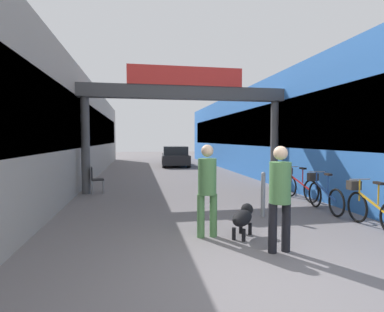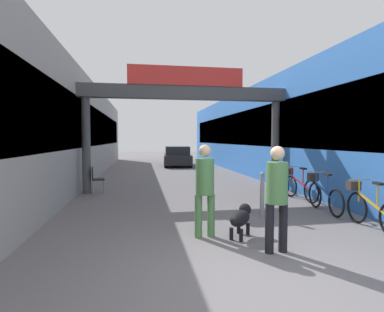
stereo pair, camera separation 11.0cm
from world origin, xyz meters
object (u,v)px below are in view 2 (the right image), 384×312
at_px(pedestrian_with_dog, 277,192).
at_px(pedestrian_companion, 205,184).
at_px(bollard_post_metal, 262,194).
at_px(bicycle_blue_second, 323,194).
at_px(cafe_chair_black_nearer, 96,177).
at_px(bicycle_red_third, 298,185).
at_px(dog_on_leash, 241,217).
at_px(bicycle_orange_nearest, 369,207).
at_px(bicycle_green_farthest, 279,179).
at_px(parked_car_black, 177,156).

relative_size(pedestrian_with_dog, pedestrian_companion, 0.99).
bearing_deg(bollard_post_metal, bicycle_blue_second, 9.71).
bearing_deg(cafe_chair_black_nearer, bicycle_red_third, -17.99).
distance_m(dog_on_leash, bicycle_orange_nearest, 2.75).
xyz_separation_m(pedestrian_companion, bicycle_blue_second, (3.36, 1.48, -0.55)).
relative_size(bicycle_red_third, bicycle_green_farthest, 1.00).
distance_m(bicycle_blue_second, bollard_post_metal, 1.77).
relative_size(dog_on_leash, bicycle_red_third, 0.46).
xyz_separation_m(cafe_chair_black_nearer, parked_car_black, (3.91, 9.86, 0.10)).
bearing_deg(bicycle_red_third, pedestrian_companion, -139.86).
xyz_separation_m(pedestrian_with_dog, pedestrian_companion, (-0.97, 0.93, 0.01)).
height_order(dog_on_leash, bicycle_red_third, bicycle_red_third).
bearing_deg(parked_car_black, bicycle_blue_second, -80.99).
xyz_separation_m(bicycle_orange_nearest, bicycle_blue_second, (-0.06, 1.50, 0.00)).
relative_size(dog_on_leash, bicycle_blue_second, 0.46).
relative_size(bicycle_blue_second, bicycle_green_farthest, 1.00).
distance_m(pedestrian_companion, parked_car_black, 14.90).
xyz_separation_m(bicycle_red_third, cafe_chair_black_nearer, (-6.20, 2.01, 0.10)).
distance_m(pedestrian_with_dog, bicycle_red_third, 4.70).
relative_size(pedestrian_with_dog, bicycle_blue_second, 1.01).
bearing_deg(bollard_post_metal, bicycle_orange_nearest, -33.55).
bearing_deg(pedestrian_with_dog, bicycle_green_farthest, 63.85).
distance_m(bicycle_green_farthest, parked_car_black, 10.83).
distance_m(cafe_chair_black_nearer, parked_car_black, 10.61).
distance_m(bicycle_orange_nearest, bicycle_blue_second, 1.50).
relative_size(bollard_post_metal, parked_car_black, 0.26).
relative_size(pedestrian_with_dog, parked_car_black, 0.42).
xyz_separation_m(pedestrian_with_dog, parked_car_black, (0.27, 15.78, -0.34)).
distance_m(pedestrian_companion, bicycle_orange_nearest, 3.47).
distance_m(pedestrian_companion, bicycle_green_farthest, 5.55).
bearing_deg(dog_on_leash, cafe_chair_black_nearer, 123.44).
relative_size(pedestrian_companion, bicycle_red_third, 1.02).
height_order(pedestrian_companion, bicycle_blue_second, pedestrian_companion).
distance_m(bicycle_blue_second, cafe_chair_black_nearer, 6.98).
relative_size(bicycle_blue_second, cafe_chair_black_nearer, 1.90).
relative_size(pedestrian_companion, dog_on_leash, 2.20).
xyz_separation_m(pedestrian_with_dog, bicycle_red_third, (2.55, 3.91, -0.54)).
distance_m(bicycle_orange_nearest, cafe_chair_black_nearer, 7.89).
xyz_separation_m(pedestrian_with_dog, bicycle_green_farthest, (2.55, 5.19, -0.54)).
xyz_separation_m(pedestrian_companion, bollard_post_metal, (1.62, 1.18, -0.45)).
relative_size(pedestrian_companion, bicycle_green_farthest, 1.02).
bearing_deg(dog_on_leash, bollard_post_metal, 53.20).
distance_m(dog_on_leash, parked_car_black, 14.94).
distance_m(bicycle_orange_nearest, bollard_post_metal, 2.17).
bearing_deg(pedestrian_with_dog, bicycle_orange_nearest, 20.41).
bearing_deg(pedestrian_companion, pedestrian_with_dog, -43.71).
height_order(bicycle_green_farthest, cafe_chair_black_nearer, bicycle_green_farthest).
xyz_separation_m(pedestrian_companion, bicycle_red_third, (3.53, 2.97, -0.55)).
bearing_deg(bicycle_green_farthest, pedestrian_with_dog, -116.15).
bearing_deg(pedestrian_with_dog, parked_car_black, 89.02).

